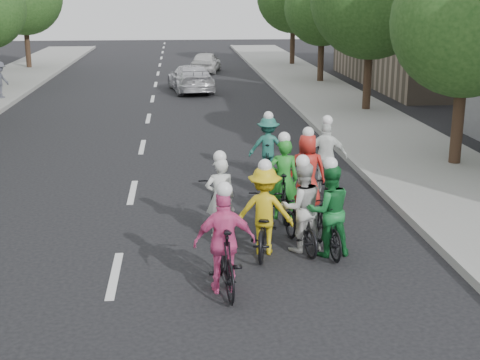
{
  "coord_description": "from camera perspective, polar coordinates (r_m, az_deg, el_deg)",
  "views": [
    {
      "loc": [
        1.17,
        -10.82,
        4.71
      ],
      "look_at": [
        2.4,
        2.33,
        1.0
      ],
      "focal_mm": 50.0,
      "sensor_mm": 36.0,
      "label": 1
    }
  ],
  "objects": [
    {
      "name": "cyclist_5",
      "position": [
        14.38,
        3.67,
        -0.7
      ],
      "size": [
        0.67,
        1.77,
        1.91
      ],
      "rotation": [
        0.0,
        0.0,
        3.06
      ],
      "color": "black",
      "rests_on": "ground"
    },
    {
      "name": "curb_right",
      "position": [
        21.88,
        7.7,
        3.36
      ],
      "size": [
        0.18,
        80.0,
        0.18
      ],
      "primitive_type": "cube",
      "color": "#999993",
      "rests_on": "ground"
    },
    {
      "name": "bldg_se",
      "position": [
        37.86,
        18.29,
        13.86
      ],
      "size": [
        10.0,
        14.0,
        8.0
      ],
      "primitive_type": "cube",
      "color": "gray",
      "rests_on": "ground"
    },
    {
      "name": "cyclist_2",
      "position": [
        12.46,
        2.07,
        -3.28
      ],
      "size": [
        1.18,
        2.0,
        1.81
      ],
      "rotation": [
        0.0,
        0.0,
        2.93
      ],
      "color": "black",
      "rests_on": "ground"
    },
    {
      "name": "cyclist_6",
      "position": [
        12.63,
        5.21,
        -3.06
      ],
      "size": [
        0.93,
        1.75,
        1.86
      ],
      "rotation": [
        0.0,
        0.0,
        3.32
      ],
      "color": "black",
      "rests_on": "ground"
    },
    {
      "name": "cyclist_1",
      "position": [
        12.46,
        7.52,
        -3.19
      ],
      "size": [
        0.9,
        1.67,
        1.87
      ],
      "rotation": [
        0.0,
        0.0,
        3.24
      ],
      "color": "black",
      "rests_on": "ground"
    },
    {
      "name": "cyclist_4",
      "position": [
        15.22,
        5.7,
        0.14
      ],
      "size": [
        0.89,
        1.64,
        1.85
      ],
      "rotation": [
        0.0,
        0.0,
        3.01
      ],
      "color": "black",
      "rests_on": "ground"
    },
    {
      "name": "follow_car_trail",
      "position": [
        41.35,
        -2.93,
        10.02
      ],
      "size": [
        2.19,
        3.94,
        1.27
      ],
      "primitive_type": "imported",
      "rotation": [
        0.0,
        0.0,
        2.95
      ],
      "color": "silver",
      "rests_on": "ground"
    },
    {
      "name": "cyclist_7",
      "position": [
        17.75,
        2.39,
        2.54
      ],
      "size": [
        1.1,
        1.54,
        1.73
      ],
      "rotation": [
        0.0,
        0.0,
        2.99
      ],
      "color": "black",
      "rests_on": "ground"
    },
    {
      "name": "tree_r_2",
      "position": [
        36.24,
        7.05,
        14.41
      ],
      "size": [
        4.0,
        4.0,
        5.97
      ],
      "color": "black",
      "rests_on": "ground"
    },
    {
      "name": "cyclist_3",
      "position": [
        10.87,
        -1.34,
        -6.02
      ],
      "size": [
        1.04,
        1.92,
        1.87
      ],
      "rotation": [
        0.0,
        0.0,
        3.23
      ],
      "color": "black",
      "rests_on": "ground"
    },
    {
      "name": "cyclist_8",
      "position": [
        16.48,
        7.29,
        1.3
      ],
      "size": [
        1.06,
        2.03,
        1.89
      ],
      "rotation": [
        0.0,
        0.0,
        3.03
      ],
      "color": "black",
      "rests_on": "ground"
    },
    {
      "name": "cyclist_0",
      "position": [
        13.34,
        -1.72,
        -2.33
      ],
      "size": [
        0.93,
        2.02,
        1.76
      ],
      "rotation": [
        0.0,
        0.0,
        3.27
      ],
      "color": "black",
      "rests_on": "ground"
    },
    {
      "name": "ground",
      "position": [
        11.86,
        -10.64,
        -8.0
      ],
      "size": [
        120.0,
        120.0,
        0.0
      ],
      "primitive_type": "plane",
      "color": "black",
      "rests_on": "ground"
    },
    {
      "name": "tree_r_0",
      "position": [
        19.04,
        18.78,
        12.64
      ],
      "size": [
        4.0,
        4.0,
        5.97
      ],
      "color": "black",
      "rests_on": "ground"
    },
    {
      "name": "follow_car_lead",
      "position": [
        33.21,
        -4.23,
        8.65
      ],
      "size": [
        2.48,
        4.76,
        1.32
      ],
      "primitive_type": "imported",
      "rotation": [
        0.0,
        0.0,
        3.28
      ],
      "color": "silver",
      "rests_on": "ground"
    },
    {
      "name": "sidewalk_right",
      "position": [
        22.4,
        12.57,
        3.37
      ],
      "size": [
        4.0,
        80.0,
        0.15
      ],
      "primitive_type": "cube",
      "color": "gray",
      "rests_on": "ground"
    },
    {
      "name": "spectator_0",
      "position": [
        32.0,
        -19.8,
        8.05
      ],
      "size": [
        0.94,
        1.19,
        1.62
      ],
      "primitive_type": "imported",
      "rotation": [
        0.0,
        0.0,
        1.19
      ],
      "color": "#50525D",
      "rests_on": "sidewalk_left"
    }
  ]
}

